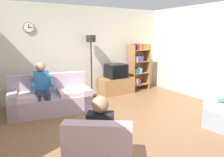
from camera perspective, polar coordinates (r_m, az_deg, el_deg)
The scene contains 11 objects.
ground_plane at distance 4.74m, azimuth 5.23°, elevation -11.77°, with size 12.00×12.00×0.00m, color brown.
back_wall_assembly at distance 6.72m, azimuth -7.92°, elevation 6.99°, with size 6.20×0.17×2.70m.
right_wall at distance 6.48m, azimuth 26.65°, elevation 5.70°, with size 0.12×5.80×2.70m, color beige.
couch at distance 5.54m, azimuth -15.92°, elevation -5.26°, with size 2.00×1.13×0.90m.
tv_stand at distance 6.96m, azimuth 1.07°, elevation -1.86°, with size 1.10×0.56×0.51m.
tv at distance 6.85m, azimuth 1.19°, elevation 1.98°, with size 0.60×0.49×0.44m.
bookshelf at distance 7.41m, azimuth 6.76°, elevation 3.28°, with size 0.68×0.36×1.57m.
floor_lamp at distance 6.49m, azimuth -5.53°, elevation 7.77°, with size 0.28×0.28×1.85m.
armchair_near_window at distance 3.05m, azimuth -2.96°, elevation -19.76°, with size 1.16×1.18×0.90m.
person_on_couch at distance 5.30m, azimuth -17.87°, elevation -1.83°, with size 0.55×0.57×1.24m.
person_in_left_armchair at distance 2.98m, azimuth -2.82°, elevation -13.69°, with size 0.61×0.64×1.12m.
Camera 1 is at (-2.55, -3.53, 1.88)m, focal length 34.77 mm.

